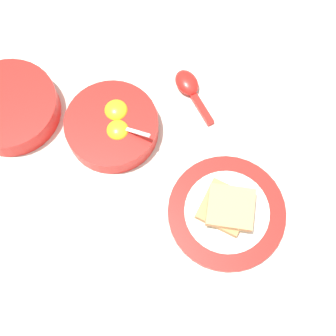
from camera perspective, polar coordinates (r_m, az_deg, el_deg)
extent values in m
plane|color=beige|center=(0.88, -3.02, -2.53)|extent=(3.00, 3.00, 0.00)
cylinder|color=red|center=(0.90, -6.83, 5.02)|extent=(0.18, 0.18, 0.04)
cylinder|color=white|center=(0.90, -6.86, 5.14)|extent=(0.15, 0.15, 0.02)
ellipsoid|color=yellow|center=(0.90, -6.34, 7.01)|extent=(0.04, 0.04, 0.02)
ellipsoid|color=yellow|center=(0.88, -6.15, 4.60)|extent=(0.04, 0.04, 0.02)
cylinder|color=black|center=(0.89, -8.09, 5.69)|extent=(0.05, 0.05, 0.00)
ellipsoid|color=silver|center=(0.88, -5.92, 4.99)|extent=(0.03, 0.02, 0.01)
cube|color=silver|center=(0.85, -3.70, 4.35)|extent=(0.04, 0.04, 0.03)
cylinder|color=red|center=(0.86, 7.15, -5.39)|extent=(0.22, 0.22, 0.01)
cylinder|color=white|center=(0.86, 7.21, -5.27)|extent=(0.16, 0.16, 0.00)
cube|color=tan|center=(0.85, 6.91, -4.80)|extent=(0.11, 0.11, 0.02)
cube|color=tan|center=(0.83, 7.65, -4.78)|extent=(0.10, 0.10, 0.02)
ellipsoid|color=red|center=(0.95, 2.31, 10.36)|extent=(0.07, 0.06, 0.03)
cube|color=red|center=(0.93, 4.12, 7.23)|extent=(0.08, 0.04, 0.01)
cylinder|color=red|center=(0.96, -18.71, 7.01)|extent=(0.19, 0.19, 0.05)
cylinder|color=white|center=(0.95, -18.97, 7.38)|extent=(0.15, 0.15, 0.01)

